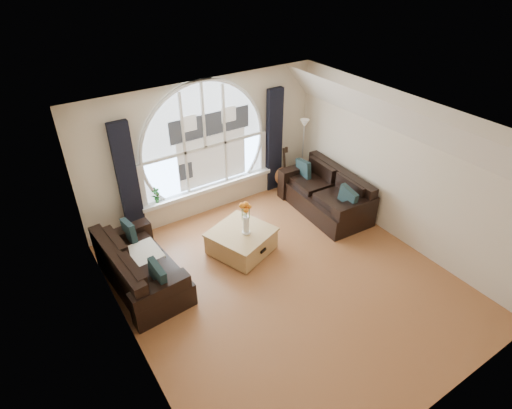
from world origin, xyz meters
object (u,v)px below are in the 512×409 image
at_px(coffee_chest, 241,240).
at_px(sofa_right, 325,194).
at_px(vase_flowers, 246,215).
at_px(floor_lamp, 302,154).
at_px(guitar, 283,167).
at_px(potted_plant, 156,195).
at_px(sofa_left, 142,266).

bearing_deg(coffee_chest, sofa_right, -14.85).
height_order(sofa_right, vase_flowers, vase_flowers).
xyz_separation_m(coffee_chest, floor_lamp, (2.37, 1.27, 0.56)).
bearing_deg(floor_lamp, coffee_chest, -151.89).
height_order(coffee_chest, floor_lamp, floor_lamp).
bearing_deg(floor_lamp, vase_flowers, -149.74).
bearing_deg(coffee_chest, guitar, 15.99).
height_order(coffee_chest, potted_plant, potted_plant).
relative_size(sofa_left, guitar, 1.73).
relative_size(sofa_right, floor_lamp, 1.21).
bearing_deg(coffee_chest, potted_plant, 100.93).
height_order(vase_flowers, guitar, vase_flowers).
height_order(sofa_left, floor_lamp, floor_lamp).
xyz_separation_m(sofa_right, potted_plant, (-3.07, 1.37, 0.31)).
xyz_separation_m(coffee_chest, guitar, (1.95, 1.42, 0.29)).
bearing_deg(guitar, sofa_left, -148.84).
bearing_deg(potted_plant, sofa_right, -24.00).
relative_size(sofa_left, potted_plant, 5.75).
xyz_separation_m(sofa_right, guitar, (-0.19, 1.22, 0.13)).
relative_size(coffee_chest, guitar, 0.93).
bearing_deg(sofa_left, vase_flowers, -11.61).
height_order(guitar, potted_plant, guitar).
distance_m(floor_lamp, potted_plant, 3.32).
distance_m(coffee_chest, guitar, 2.43).
distance_m(sofa_left, sofa_right, 3.93).
xyz_separation_m(sofa_left, sofa_right, (3.92, 0.05, 0.00)).
relative_size(vase_flowers, guitar, 0.66).
xyz_separation_m(coffee_chest, vase_flowers, (0.05, -0.09, 0.59)).
height_order(floor_lamp, guitar, floor_lamp).
bearing_deg(floor_lamp, sofa_right, -102.49).
relative_size(floor_lamp, guitar, 1.51).
distance_m(sofa_right, vase_flowers, 2.15).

